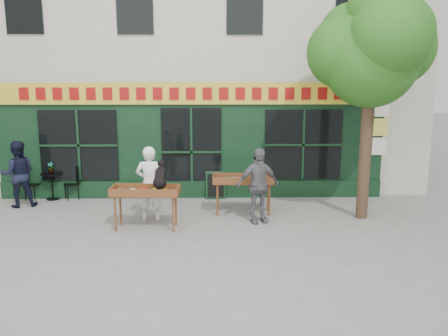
{
  "coord_description": "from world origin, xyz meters",
  "views": [
    {
      "loc": [
        0.67,
        -10.04,
        3.26
      ],
      "look_at": [
        0.89,
        0.5,
        1.23
      ],
      "focal_mm": 35.0,
      "sensor_mm": 36.0,
      "label": 1
    }
  ],
  "objects_px": {
    "woman": "(150,184)",
    "man_left": "(18,174)",
    "book_cart_right": "(243,182)",
    "man_right": "(258,186)",
    "dog": "(160,174)",
    "book_cart_center": "(146,194)",
    "bistro_table": "(52,181)"
  },
  "relations": [
    {
      "from": "bistro_table",
      "to": "book_cart_center",
      "type": "bearing_deg",
      "value": -40.43
    },
    {
      "from": "dog",
      "to": "woman",
      "type": "distance_m",
      "value": 0.87
    },
    {
      "from": "book_cart_right",
      "to": "man_right",
      "type": "relative_size",
      "value": 0.85
    },
    {
      "from": "bistro_table",
      "to": "man_left",
      "type": "distance_m",
      "value": 1.0
    },
    {
      "from": "man_left",
      "to": "man_right",
      "type": "bearing_deg",
      "value": 145.23
    },
    {
      "from": "book_cart_right",
      "to": "man_right",
      "type": "height_order",
      "value": "man_right"
    },
    {
      "from": "dog",
      "to": "man_left",
      "type": "height_order",
      "value": "man_left"
    },
    {
      "from": "bistro_table",
      "to": "man_left",
      "type": "bearing_deg",
      "value": -130.17
    },
    {
      "from": "book_cart_center",
      "to": "man_right",
      "type": "distance_m",
      "value": 2.63
    },
    {
      "from": "book_cart_center",
      "to": "man_left",
      "type": "height_order",
      "value": "man_left"
    },
    {
      "from": "man_right",
      "to": "bistro_table",
      "type": "height_order",
      "value": "man_right"
    },
    {
      "from": "book_cart_right",
      "to": "book_cart_center",
      "type": "bearing_deg",
      "value": -150.4
    },
    {
      "from": "book_cart_center",
      "to": "man_right",
      "type": "height_order",
      "value": "man_right"
    },
    {
      "from": "woman",
      "to": "man_left",
      "type": "xyz_separation_m",
      "value": [
        -3.69,
        1.26,
        -0.02
      ]
    },
    {
      "from": "woman",
      "to": "man_right",
      "type": "xyz_separation_m",
      "value": [
        2.59,
        -0.21,
        -0.01
      ]
    },
    {
      "from": "woman",
      "to": "bistro_table",
      "type": "bearing_deg",
      "value": -29.75
    },
    {
      "from": "woman",
      "to": "man_left",
      "type": "relative_size",
      "value": 1.02
    },
    {
      "from": "dog",
      "to": "book_cart_right",
      "type": "height_order",
      "value": "dog"
    },
    {
      "from": "bistro_table",
      "to": "man_left",
      "type": "xyz_separation_m",
      "value": [
        -0.61,
        -0.72,
        0.35
      ]
    },
    {
      "from": "book_cart_center",
      "to": "man_left",
      "type": "distance_m",
      "value": 4.16
    },
    {
      "from": "woman",
      "to": "bistro_table",
      "type": "xyz_separation_m",
      "value": [
        -3.09,
        1.98,
        -0.36
      ]
    },
    {
      "from": "book_cart_center",
      "to": "bistro_table",
      "type": "bearing_deg",
      "value": 142.51
    },
    {
      "from": "book_cart_center",
      "to": "dog",
      "type": "distance_m",
      "value": 0.59
    },
    {
      "from": "book_cart_center",
      "to": "book_cart_right",
      "type": "relative_size",
      "value": 1.0
    },
    {
      "from": "dog",
      "to": "man_left",
      "type": "relative_size",
      "value": 0.34
    },
    {
      "from": "dog",
      "to": "woman",
      "type": "relative_size",
      "value": 0.33
    },
    {
      "from": "book_cart_center",
      "to": "book_cart_right",
      "type": "bearing_deg",
      "value": 30.33
    },
    {
      "from": "book_cart_center",
      "to": "bistro_table",
      "type": "relative_size",
      "value": 2.01
    },
    {
      "from": "woman",
      "to": "man_left",
      "type": "distance_m",
      "value": 3.9
    },
    {
      "from": "dog",
      "to": "bistro_table",
      "type": "xyz_separation_m",
      "value": [
        -3.44,
        2.68,
        -0.75
      ]
    },
    {
      "from": "man_right",
      "to": "book_cart_right",
      "type": "bearing_deg",
      "value": 94.0
    },
    {
      "from": "man_left",
      "to": "book_cart_right",
      "type": "bearing_deg",
      "value": 151.53
    }
  ]
}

